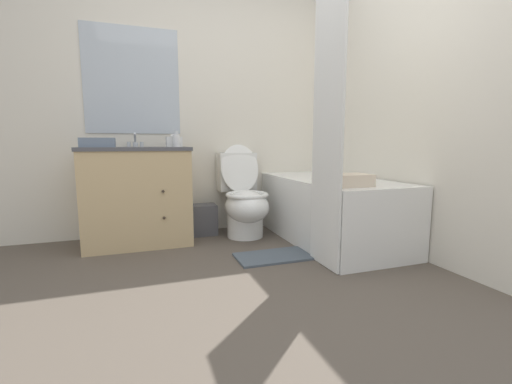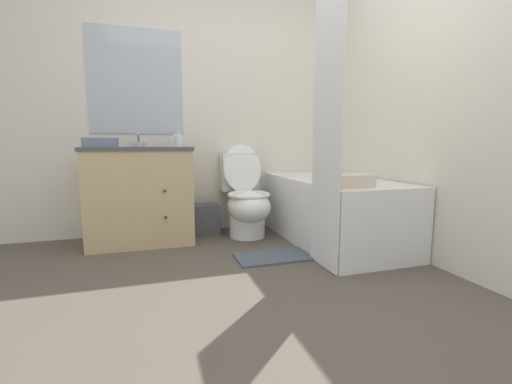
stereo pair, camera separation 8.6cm
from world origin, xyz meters
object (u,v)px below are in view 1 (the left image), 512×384
(vanity_cabinet, at_px, (138,195))
(hand_towel_folded, at_px, (98,143))
(wastebasket, at_px, (204,220))
(sink_faucet, at_px, (135,143))
(bathtub, at_px, (330,209))
(soap_dispenser, at_px, (176,140))
(bath_mat, at_px, (273,256))
(bath_towel_folded, at_px, (349,180))
(toilet, at_px, (244,201))
(tissue_box, at_px, (174,142))

(vanity_cabinet, relative_size, hand_towel_folded, 3.51)
(vanity_cabinet, height_order, hand_towel_folded, hand_towel_folded)
(wastebasket, bearing_deg, sink_faucet, 171.65)
(vanity_cabinet, bearing_deg, wastebasket, 9.25)
(bathtub, xyz_separation_m, soap_dispenser, (-1.27, 0.44, 0.61))
(vanity_cabinet, relative_size, bathtub, 0.58)
(wastebasket, bearing_deg, bath_mat, -66.25)
(wastebasket, relative_size, bath_mat, 0.51)
(sink_faucet, bearing_deg, hand_towel_folded, -128.60)
(sink_faucet, height_order, bath_towel_folded, sink_faucet)
(bath_towel_folded, bearing_deg, toilet, 118.53)
(wastebasket, xyz_separation_m, bath_mat, (0.37, -0.84, -0.14))
(vanity_cabinet, bearing_deg, hand_towel_folded, -149.30)
(toilet, relative_size, wastebasket, 2.98)
(toilet, bearing_deg, bathtub, -30.52)
(sink_faucet, xyz_separation_m, bath_mat, (0.95, -0.93, -0.86))
(tissue_box, xyz_separation_m, bath_mat, (0.63, -0.80, -0.87))
(bath_towel_folded, xyz_separation_m, bath_mat, (-0.48, 0.25, -0.59))
(vanity_cabinet, distance_m, hand_towel_folded, 0.54)
(toilet, relative_size, soap_dispenser, 6.33)
(toilet, bearing_deg, soap_dispenser, 175.89)
(hand_towel_folded, bearing_deg, tissue_box, 19.84)
(wastebasket, relative_size, tissue_box, 2.10)
(tissue_box, bearing_deg, hand_towel_folded, -160.16)
(wastebasket, distance_m, tissue_box, 0.78)
(bathtub, bearing_deg, wastebasket, 150.85)
(bathtub, height_order, tissue_box, tissue_box)
(bathtub, relative_size, soap_dispenser, 11.13)
(tissue_box, bearing_deg, bath_towel_folded, -43.56)
(toilet, distance_m, bath_towel_folded, 1.08)
(toilet, height_order, hand_towel_folded, hand_towel_folded)
(soap_dispenser, height_order, bath_towel_folded, soap_dispenser)
(toilet, xyz_separation_m, tissue_box, (-0.61, 0.13, 0.54))
(sink_faucet, distance_m, soap_dispenser, 0.40)
(tissue_box, relative_size, hand_towel_folded, 0.55)
(vanity_cabinet, distance_m, tissue_box, 0.56)
(toilet, bearing_deg, hand_towel_folded, -176.02)
(bath_mat, bearing_deg, hand_towel_folded, 154.40)
(bathtub, height_order, bath_mat, bathtub)
(tissue_box, relative_size, bath_mat, 0.24)
(wastebasket, height_order, bath_mat, wastebasket)
(tissue_box, bearing_deg, bath_mat, -51.94)
(soap_dispenser, bearing_deg, vanity_cabinet, 173.93)
(sink_faucet, distance_m, bath_mat, 1.58)
(toilet, height_order, soap_dispenser, soap_dispenser)
(wastebasket, relative_size, bath_towel_folded, 0.96)
(sink_faucet, distance_m, wastebasket, 0.93)
(bath_towel_folded, distance_m, bath_mat, 0.80)
(tissue_box, xyz_separation_m, soap_dispenser, (0.01, -0.09, 0.01))
(hand_towel_folded, xyz_separation_m, bath_mat, (1.23, -0.59, -0.86))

